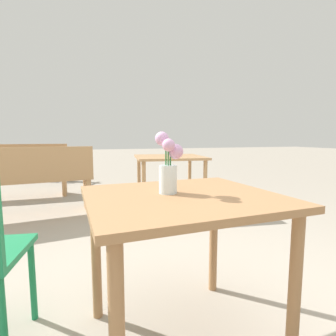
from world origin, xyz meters
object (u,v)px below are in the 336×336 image
bicycle (47,166)px  flower_vase (169,168)px  bench_near (11,180)px  table_back (170,163)px  bench_middle (20,169)px  table_front (182,218)px

bicycle → flower_vase: bearing=-77.9°
bench_near → table_back: size_ratio=1.88×
bench_middle → table_back: bearing=-33.6°
bicycle → bench_near: bearing=-90.8°
flower_vase → bench_middle: flower_vase is taller
flower_vase → bench_near: flower_vase is taller
table_front → flower_vase: flower_vase is taller
bench_near → bench_middle: same height
bench_near → bench_middle: (-0.16, 1.33, -0.02)m
flower_vase → bicycle: 5.36m
bench_middle → bench_near: bearing=-83.0°
table_front → table_back: bearing=72.8°
bench_middle → bicycle: 1.63m
bench_near → bicycle: bearing=89.2°
bench_middle → table_back: bench_middle is taller
table_front → bench_near: (-1.21, 2.32, -0.13)m
bench_middle → table_back: size_ratio=1.45×
table_front → bench_middle: (-1.38, 3.65, -0.15)m
bench_near → bench_middle: 1.34m
bench_middle → table_back: 2.50m
bench_near → bicycle: (0.04, 2.94, -0.14)m
bench_near → table_back: 1.92m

